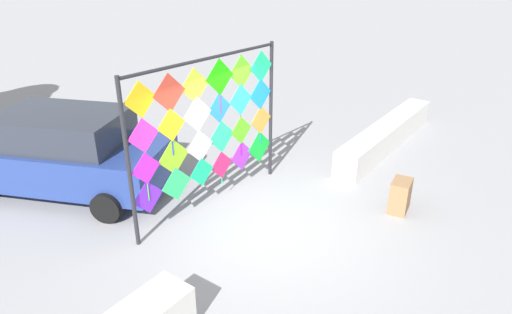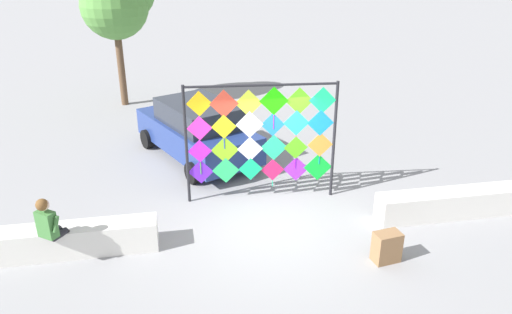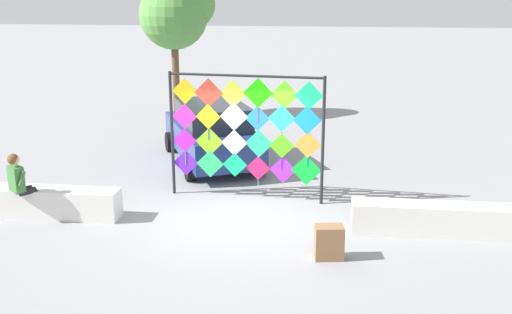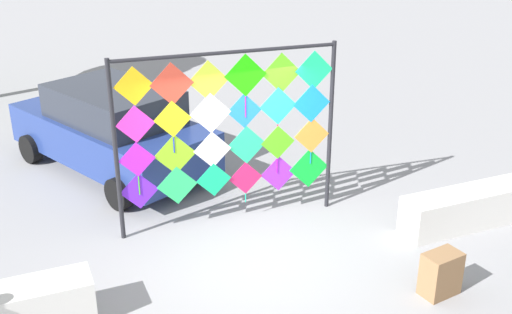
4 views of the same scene
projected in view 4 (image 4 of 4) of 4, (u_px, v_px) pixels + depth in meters
name	position (u px, v px, depth m)	size (l,w,h in m)	color
ground	(258.00, 263.00, 9.21)	(120.00, 120.00, 0.00)	gray
kite_display_rack	(229.00, 124.00, 9.69)	(3.48, 0.36, 2.84)	#232328
parked_car	(112.00, 128.00, 11.91)	(3.41, 4.61, 1.65)	navy
cardboard_box_large	(441.00, 274.00, 8.41)	(0.51, 0.33, 0.61)	olive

